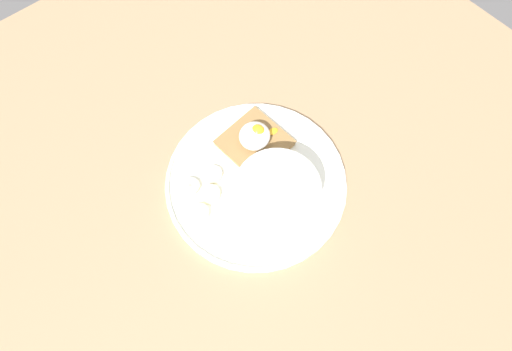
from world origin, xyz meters
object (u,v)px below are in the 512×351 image
object	(u,v)px
toast_slice	(255,143)
banana_slice_front	(214,175)
oatmeal_bowl	(276,195)
banana_slice_left	(211,194)
banana_slice_back	(200,213)
banana_slice_right	(191,187)
poached_egg	(255,135)

from	to	relation	value
toast_slice	banana_slice_front	bearing A→B (deg)	0.52
toast_slice	banana_slice_front	distance (cm)	8.82
oatmeal_bowl	toast_slice	xyz separation A→B (cm)	(-4.18, -10.09, -2.56)
banana_slice_front	oatmeal_bowl	bearing A→B (deg)	114.89
oatmeal_bowl	banana_slice_left	distance (cm)	10.70
toast_slice	banana_slice_left	xyz separation A→B (cm)	(11.25, 2.54, -0.18)
banana_slice_left	banana_slice_back	xyz separation A→B (cm)	(3.22, 1.45, 0.13)
banana_slice_right	poached_egg	bearing A→B (deg)	177.66
oatmeal_bowl	banana_slice_front	world-z (taller)	oatmeal_bowl
oatmeal_bowl	banana_slice_back	distance (cm)	12.25
banana_slice_left	banana_slice_back	size ratio (longest dim) A/B	1.34
oatmeal_bowl	poached_egg	size ratio (longest dim) A/B	1.81
toast_slice	banana_slice_left	size ratio (longest dim) A/B	2.58
oatmeal_bowl	toast_slice	size ratio (longest dim) A/B	1.20
oatmeal_bowl	banana_slice_left	size ratio (longest dim) A/B	3.09
oatmeal_bowl	banana_slice_left	xyz separation A→B (cm)	(7.08, -7.55, -2.74)
banana_slice_back	poached_egg	bearing A→B (deg)	-164.74
banana_slice_front	poached_egg	bearing A→B (deg)	-179.59
banana_slice_left	banana_slice_back	distance (cm)	3.53
banana_slice_right	banana_slice_left	bearing A→B (deg)	118.71
toast_slice	poached_egg	distance (cm)	2.39
toast_slice	banana_slice_front	xyz separation A→B (cm)	(8.82, 0.08, -0.23)
banana_slice_front	banana_slice_back	size ratio (longest dim) A/B	1.02
banana_slice_left	banana_slice_right	xyz separation A→B (cm)	(1.67, -3.06, 0.16)
oatmeal_bowl	banana_slice_front	bearing A→B (deg)	-65.11
banana_slice_front	banana_slice_back	bearing A→B (deg)	34.69
poached_egg	banana_slice_right	distance (cm)	13.26
poached_egg	banana_slice_left	distance (cm)	11.91
banana_slice_left	banana_slice_right	world-z (taller)	banana_slice_right
oatmeal_bowl	poached_egg	world-z (taller)	oatmeal_bowl
banana_slice_right	banana_slice_back	bearing A→B (deg)	71.12
toast_slice	banana_slice_right	bearing A→B (deg)	-2.28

